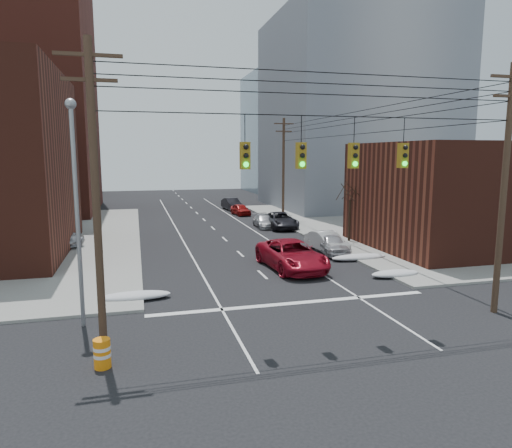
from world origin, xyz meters
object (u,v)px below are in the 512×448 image
parked_car_e (241,209)px  lot_car_b (48,238)px  red_pickup (292,255)px  parked_car_d (264,221)px  parked_car_a (332,244)px  lot_car_a (21,246)px  lot_car_c (2,242)px  construction_barrel (102,353)px  parked_car_b (327,242)px  parked_car_c (281,220)px  parked_car_f (232,204)px  lot_car_d (13,234)px

parked_car_e → lot_car_b: bearing=-147.0°
red_pickup → parked_car_d: 16.60m
parked_car_a → lot_car_a: 21.80m
lot_car_c → construction_barrel: bearing=-163.4°
parked_car_b → construction_barrel: 21.40m
parked_car_c → lot_car_c: lot_car_c is taller
parked_car_f → lot_car_a: bearing=-136.2°
lot_car_c → construction_barrel: size_ratio=5.16×
construction_barrel → parked_car_e: bearing=70.3°
parked_car_f → lot_car_d: 28.10m
red_pickup → lot_car_b: 19.06m
parked_car_e → lot_car_b: lot_car_b is taller
red_pickup → construction_barrel: red_pickup is taller
red_pickup → parked_car_c: (4.24, 15.43, -0.12)m
construction_barrel → lot_car_a: bearing=109.4°
parked_car_b → parked_car_a: bearing=-95.5°
parked_car_a → lot_car_b: size_ratio=0.81×
parked_car_d → parked_car_e: parked_car_e is taller
lot_car_d → lot_car_a: bearing=174.1°
parked_car_a → construction_barrel: parked_car_a is taller
red_pickup → parked_car_a: (4.24, 3.41, -0.17)m
parked_car_e → lot_car_d: bearing=-156.1°
parked_car_e → lot_car_c: (-21.44, -16.56, 0.25)m
lot_car_c → lot_car_a: bearing=-144.8°
parked_car_a → parked_car_d: 13.02m
parked_car_e → lot_car_b: 24.21m
parked_car_e → lot_car_c: lot_car_c is taller
parked_car_c → parked_car_f: bearing=98.5°
parked_car_f → parked_car_e: bearing=-96.2°
lot_car_a → lot_car_c: (-1.63, 1.92, 0.04)m
lot_car_a → lot_car_c: 2.52m
construction_barrel → lot_car_b: bearing=103.8°
parked_car_e → lot_car_d: (-21.59, -12.85, 0.20)m
red_pickup → parked_car_c: size_ratio=1.15×
lot_car_b → construction_barrel: lot_car_b is taller
parked_car_d → parked_car_f: size_ratio=0.92×
lot_car_a → lot_car_b: size_ratio=0.84×
lot_car_d → lot_car_b: bearing=-155.0°
parked_car_b → parked_car_f: size_ratio=0.96×
parked_car_a → lot_car_b: lot_car_b is taller
parked_car_a → parked_car_f: 27.74m
parked_car_e → construction_barrel: parked_car_e is taller
lot_car_d → lot_car_c: bearing=158.9°
lot_car_c → lot_car_b: bearing=-75.2°
parked_car_e → lot_car_c: size_ratio=0.74×
lot_car_b → construction_barrel: 22.23m
red_pickup → parked_car_e: size_ratio=1.67×
lot_car_a → parked_car_e: bearing=-37.5°
lot_car_a → lot_car_d: bearing=27.1°
parked_car_d → lot_car_b: 19.67m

